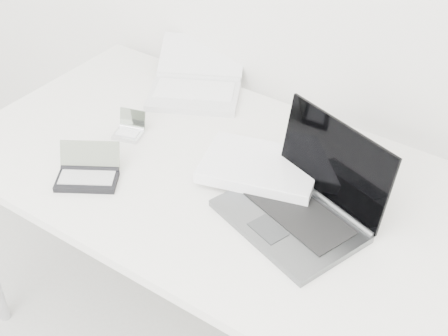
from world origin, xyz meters
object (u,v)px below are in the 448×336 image
Objects in this scene: desk at (242,196)px; laptop_large at (282,186)px; netbook_open_white at (196,84)px; palmtop_charcoal at (88,174)px.

desk is 0.14m from laptop_large.
desk is 0.49m from netbook_open_white.
laptop_large reaches higher than palmtop_charcoal.
laptop_large reaches higher than netbook_open_white.
laptop_large reaches higher than desk.
netbook_open_white is at bearing 61.95° from palmtop_charcoal.
laptop_large is 0.57m from netbook_open_white.
palmtop_charcoal is (0.04, -0.53, -0.01)m from netbook_open_white.
netbook_open_white is (-0.38, 0.31, 0.07)m from desk.
palmtop_charcoal is at bearing -113.53° from netbook_open_white.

